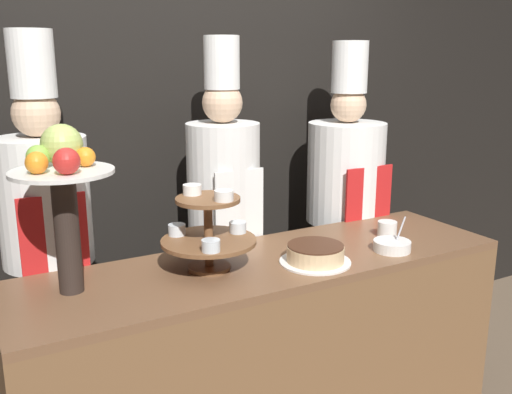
{
  "coord_description": "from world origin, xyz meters",
  "views": [
    {
      "loc": [
        -1.13,
        -1.64,
        1.75
      ],
      "look_at": [
        0.0,
        0.4,
        1.16
      ],
      "focal_mm": 40.0,
      "sensor_mm": 36.0,
      "label": 1
    }
  ],
  "objects_px": {
    "chef_center_left": "(224,211)",
    "chef_center_right": "(345,200)",
    "serving_bowl_near": "(392,246)",
    "fruit_pedestal": "(62,181)",
    "chef_left": "(48,237)",
    "cup_white": "(387,229)",
    "cake_round": "(315,254)",
    "tiered_stand": "(208,230)"
  },
  "relations": [
    {
      "from": "tiered_stand",
      "to": "chef_left",
      "type": "bearing_deg",
      "value": 139.62
    },
    {
      "from": "cup_white",
      "to": "chef_center_left",
      "type": "distance_m",
      "value": 0.79
    },
    {
      "from": "cake_round",
      "to": "serving_bowl_near",
      "type": "distance_m",
      "value": 0.38
    },
    {
      "from": "tiered_stand",
      "to": "fruit_pedestal",
      "type": "distance_m",
      "value": 0.58
    },
    {
      "from": "chef_center_right",
      "to": "chef_center_left",
      "type": "bearing_deg",
      "value": 179.99
    },
    {
      "from": "serving_bowl_near",
      "to": "chef_center_right",
      "type": "relative_size",
      "value": 0.09
    },
    {
      "from": "chef_left",
      "to": "cake_round",
      "type": "bearing_deg",
      "value": -32.47
    },
    {
      "from": "cake_round",
      "to": "chef_center_left",
      "type": "height_order",
      "value": "chef_center_left"
    },
    {
      "from": "fruit_pedestal",
      "to": "cup_white",
      "type": "distance_m",
      "value": 1.48
    },
    {
      "from": "cake_round",
      "to": "serving_bowl_near",
      "type": "bearing_deg",
      "value": -6.04
    },
    {
      "from": "cup_white",
      "to": "serving_bowl_near",
      "type": "height_order",
      "value": "serving_bowl_near"
    },
    {
      "from": "serving_bowl_near",
      "to": "chef_center_right",
      "type": "xyz_separation_m",
      "value": [
        0.24,
        0.64,
        0.03
      ]
    },
    {
      "from": "serving_bowl_near",
      "to": "chef_left",
      "type": "xyz_separation_m",
      "value": [
        -1.33,
        0.64,
        0.07
      ]
    },
    {
      "from": "serving_bowl_near",
      "to": "chef_center_left",
      "type": "xyz_separation_m",
      "value": [
        -0.5,
        0.64,
        0.07
      ]
    },
    {
      "from": "chef_left",
      "to": "chef_center_left",
      "type": "height_order",
      "value": "chef_left"
    },
    {
      "from": "tiered_stand",
      "to": "cup_white",
      "type": "xyz_separation_m",
      "value": [
        0.91,
        -0.02,
        -0.13
      ]
    },
    {
      "from": "cup_white",
      "to": "chef_left",
      "type": "height_order",
      "value": "chef_left"
    },
    {
      "from": "serving_bowl_near",
      "to": "chef_left",
      "type": "height_order",
      "value": "chef_left"
    },
    {
      "from": "cake_round",
      "to": "cup_white",
      "type": "relative_size",
      "value": 3.27
    },
    {
      "from": "fruit_pedestal",
      "to": "cake_round",
      "type": "relative_size",
      "value": 2.02
    },
    {
      "from": "chef_left",
      "to": "cup_white",
      "type": "bearing_deg",
      "value": -18.25
    },
    {
      "from": "chef_center_left",
      "to": "chef_center_right",
      "type": "bearing_deg",
      "value": -0.01
    },
    {
      "from": "tiered_stand",
      "to": "chef_left",
      "type": "distance_m",
      "value": 0.71
    },
    {
      "from": "cup_white",
      "to": "chef_left",
      "type": "distance_m",
      "value": 1.52
    },
    {
      "from": "cup_white",
      "to": "chef_center_right",
      "type": "xyz_separation_m",
      "value": [
        0.12,
        0.48,
        0.02
      ]
    },
    {
      "from": "cup_white",
      "to": "fruit_pedestal",
      "type": "bearing_deg",
      "value": 176.63
    },
    {
      "from": "tiered_stand",
      "to": "cup_white",
      "type": "distance_m",
      "value": 0.92
    },
    {
      "from": "cup_white",
      "to": "chef_center_right",
      "type": "distance_m",
      "value": 0.49
    },
    {
      "from": "cup_white",
      "to": "chef_center_left",
      "type": "bearing_deg",
      "value": 142.53
    },
    {
      "from": "cake_round",
      "to": "serving_bowl_near",
      "type": "relative_size",
      "value": 1.82
    },
    {
      "from": "cake_round",
      "to": "fruit_pedestal",
      "type": "bearing_deg",
      "value": 167.3
    },
    {
      "from": "chef_center_right",
      "to": "chef_left",
      "type": "bearing_deg",
      "value": 180.0
    },
    {
      "from": "fruit_pedestal",
      "to": "serving_bowl_near",
      "type": "relative_size",
      "value": 3.68
    },
    {
      "from": "cup_white",
      "to": "chef_center_left",
      "type": "relative_size",
      "value": 0.05
    },
    {
      "from": "fruit_pedestal",
      "to": "chef_left",
      "type": "height_order",
      "value": "chef_left"
    },
    {
      "from": "fruit_pedestal",
      "to": "cup_white",
      "type": "bearing_deg",
      "value": -3.37
    },
    {
      "from": "serving_bowl_near",
      "to": "chef_center_right",
      "type": "height_order",
      "value": "chef_center_right"
    },
    {
      "from": "fruit_pedestal",
      "to": "chef_center_left",
      "type": "bearing_deg",
      "value": 25.78
    },
    {
      "from": "cake_round",
      "to": "cup_white",
      "type": "bearing_deg",
      "value": 14.27
    },
    {
      "from": "chef_center_left",
      "to": "tiered_stand",
      "type": "bearing_deg",
      "value": -122.19
    },
    {
      "from": "cup_white",
      "to": "serving_bowl_near",
      "type": "xyz_separation_m",
      "value": [
        -0.12,
        -0.17,
        -0.01
      ]
    },
    {
      "from": "tiered_stand",
      "to": "serving_bowl_near",
      "type": "height_order",
      "value": "tiered_stand"
    }
  ]
}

